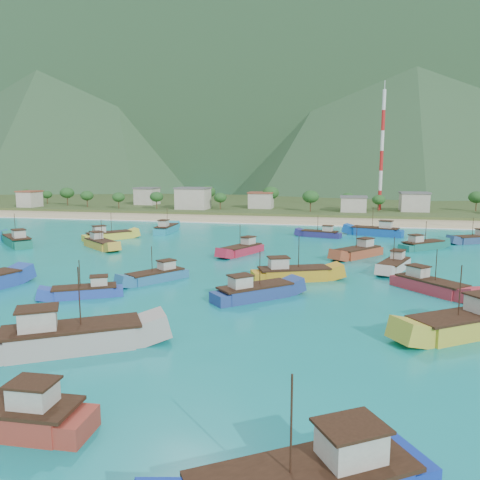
% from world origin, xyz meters
% --- Properties ---
extents(ground, '(600.00, 600.00, 0.00)m').
position_xyz_m(ground, '(0.00, 0.00, 0.00)').
color(ground, '#0D8795').
rests_on(ground, ground).
extents(beach, '(400.00, 18.00, 1.20)m').
position_xyz_m(beach, '(0.00, 79.00, 0.00)').
color(beach, beige).
rests_on(beach, ground).
extents(land, '(400.00, 110.00, 2.40)m').
position_xyz_m(land, '(0.00, 140.00, 0.00)').
color(land, '#385123').
rests_on(land, ground).
extents(surf_line, '(400.00, 2.50, 0.08)m').
position_xyz_m(surf_line, '(0.00, 69.50, 0.00)').
color(surf_line, white).
rests_on(surf_line, ground).
extents(mountains, '(1520.00, 440.00, 260.00)m').
position_xyz_m(mountains, '(-18.31, 403.81, 106.83)').
color(mountains, slate).
rests_on(mountains, ground).
extents(village, '(210.70, 30.16, 7.44)m').
position_xyz_m(village, '(4.69, 102.59, 4.66)').
color(village, beige).
rests_on(village, ground).
extents(vegetation, '(272.28, 26.15, 8.34)m').
position_xyz_m(vegetation, '(-10.49, 103.50, 5.14)').
color(vegetation, '#235623').
rests_on(vegetation, ground).
extents(radio_tower, '(1.20, 1.20, 41.91)m').
position_xyz_m(radio_tower, '(35.41, 108.00, 22.55)').
color(radio_tower, red).
rests_on(radio_tower, ground).
extents(boat_0, '(10.15, 9.84, 6.45)m').
position_xyz_m(boat_0, '(12.52, -10.62, 0.78)').
color(boat_0, navy).
rests_on(boat_0, ground).
extents(boat_1, '(10.47, 7.50, 6.06)m').
position_xyz_m(boat_1, '(51.66, 44.32, 0.71)').
color(boat_1, navy).
rests_on(boat_1, ground).
extents(boat_3, '(7.01, 10.85, 6.19)m').
position_xyz_m(boat_3, '(4.36, 19.80, 0.73)').
color(boat_3, '#B8223B').
rests_on(boat_3, ground).
extents(boat_4, '(12.09, 7.70, 6.90)m').
position_xyz_m(boat_4, '(16.13, 0.43, 0.86)').
color(boat_4, gold).
rests_on(boat_4, ground).
extents(boat_6, '(9.28, 10.78, 6.53)m').
position_xyz_m(boat_6, '(26.14, 21.61, 0.79)').
color(boat_6, '#A14327').
rests_on(boat_6, ground).
extents(boat_8, '(7.67, 9.52, 5.65)m').
position_xyz_m(boat_8, '(-3.21, -4.35, 0.63)').
color(boat_8, '#286998').
rests_on(boat_8, ground).
extents(boat_10, '(10.41, 9.25, 6.38)m').
position_xyz_m(boat_10, '(-25.75, 19.92, 0.77)').
color(boat_10, gold).
rests_on(boat_10, ground).
extents(boat_13, '(4.12, 11.64, 6.76)m').
position_xyz_m(boat_13, '(-21.36, 45.48, 0.84)').
color(boat_13, teal).
rests_on(boat_13, ground).
extents(boat_14, '(9.89, 9.10, 6.14)m').
position_xyz_m(boat_14, '(38.99, 32.99, 0.72)').
color(boat_14, '#166B5F').
rests_on(boat_14, ground).
extents(boat_15, '(12.88, 7.19, 7.30)m').
position_xyz_m(boat_15, '(31.03, 51.68, 0.93)').
color(boat_15, '#104BA6').
rests_on(boat_15, ground).
extents(boat_16, '(9.86, 10.54, 6.59)m').
position_xyz_m(boat_16, '(-30.04, 31.07, 0.81)').
color(boat_16, gold).
rests_on(boat_16, ground).
extents(boat_17, '(13.66, 10.58, 8.03)m').
position_xyz_m(boat_17, '(-0.59, -30.79, 1.07)').
color(boat_17, '#A79E97').
rests_on(boat_17, ground).
extents(boat_18, '(12.57, 10.42, 7.52)m').
position_xyz_m(boat_18, '(35.30, -18.67, 0.98)').
color(boat_18, gold).
rests_on(boat_18, ground).
extents(boat_19, '(9.96, 5.09, 5.65)m').
position_xyz_m(boat_19, '(17.81, 46.15, 0.63)').
color(boat_19, navy).
rests_on(boat_19, ground).
extents(boat_20, '(9.08, 6.61, 5.27)m').
position_xyz_m(boat_20, '(-8.67, -14.36, 0.56)').
color(boat_20, '#2543AA').
rests_on(boat_20, ground).
extents(boat_25, '(9.58, 9.95, 6.30)m').
position_xyz_m(boat_25, '(34.68, -2.11, 0.75)').
color(boat_25, '#BA2C39').
rests_on(boat_25, ground).
extents(boat_27, '(11.10, 3.77, 6.47)m').
position_xyz_m(boat_27, '(2.96, -43.32, 0.78)').
color(boat_27, '#9D3528').
rests_on(boat_27, ground).
extents(boat_28, '(6.24, 10.43, 5.92)m').
position_xyz_m(boat_28, '(31.48, 11.13, 0.68)').
color(boat_28, beige).
rests_on(boat_28, ground).
extents(boat_29, '(11.60, 10.68, 7.21)m').
position_xyz_m(boat_29, '(-44.83, 18.97, 0.92)').
color(boat_29, '#156E57').
rests_on(boat_29, ground).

